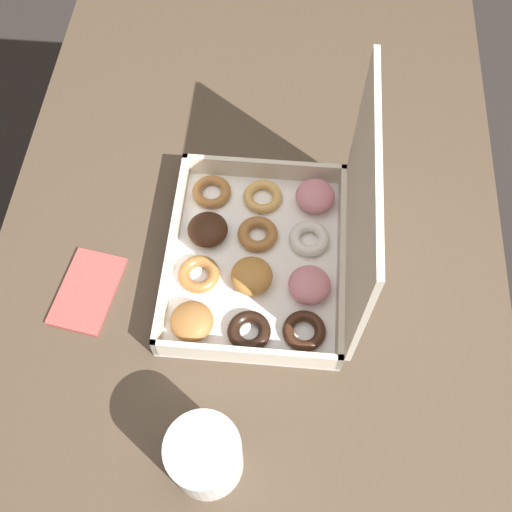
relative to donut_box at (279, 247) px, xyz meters
name	(u,v)px	position (x,y,z in m)	size (l,w,h in m)	color
ground_plane	(253,373)	(-0.06, -0.04, -0.79)	(8.00, 8.00, 0.00)	#2D2826
dining_table	(252,260)	(-0.06, -0.04, -0.15)	(1.29, 0.76, 0.74)	#4C3D2D
donut_box	(279,247)	(0.00, 0.00, 0.00)	(0.31, 0.26, 0.28)	white
coffee_mug	(205,456)	(0.29, -0.07, 0.00)	(0.09, 0.09, 0.10)	white
paper_napkin	(87,291)	(0.07, -0.27, -0.05)	(0.14, 0.10, 0.01)	#CC4C47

